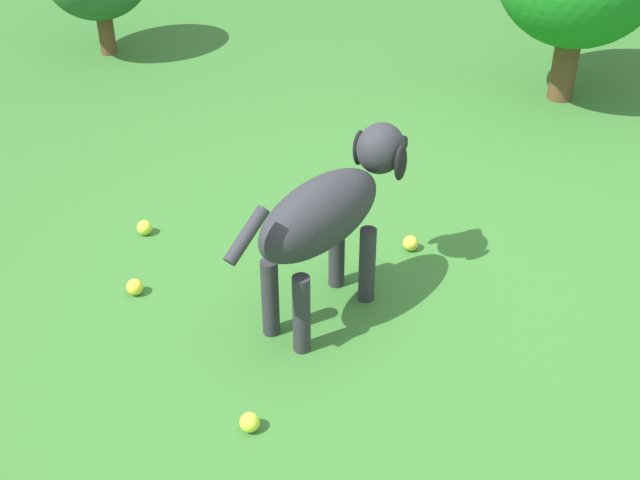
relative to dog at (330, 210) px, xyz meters
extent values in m
plane|color=#38722D|center=(0.17, -0.18, -0.44)|extent=(14.00, 14.00, 0.00)
ellipsoid|color=#2D2D33|center=(-0.05, 0.02, 0.01)|extent=(0.63, 0.40, 0.26)
cylinder|color=#2D2D33|center=(0.15, 0.03, -0.28)|extent=(0.06, 0.06, 0.32)
cylinder|color=#2D2D33|center=(0.10, -0.11, -0.28)|extent=(0.06, 0.06, 0.32)
cylinder|color=#2D2D33|center=(-0.21, 0.15, -0.28)|extent=(0.06, 0.06, 0.32)
cylinder|color=#2D2D33|center=(-0.26, 0.01, -0.28)|extent=(0.06, 0.06, 0.32)
ellipsoid|color=#2D2D33|center=(0.28, -0.09, 0.13)|extent=(0.24, 0.23, 0.19)
ellipsoid|color=black|center=(0.36, -0.12, 0.10)|extent=(0.16, 0.13, 0.08)
sphere|color=black|center=(0.42, -0.14, 0.10)|extent=(0.03, 0.03, 0.03)
ellipsoid|color=black|center=(0.30, 0.00, 0.10)|extent=(0.08, 0.05, 0.14)
ellipsoid|color=black|center=(0.24, -0.18, 0.10)|extent=(0.08, 0.05, 0.14)
cylinder|color=#2D2D33|center=(-0.40, 0.13, 0.11)|extent=(0.20, 0.10, 0.15)
sphere|color=yellow|center=(0.49, -0.18, -0.40)|extent=(0.07, 0.07, 0.07)
sphere|color=yellow|center=(-0.19, 0.74, -0.40)|extent=(0.07, 0.07, 0.07)
sphere|color=#C5E238|center=(-0.68, 0.02, -0.40)|extent=(0.07, 0.07, 0.07)
sphere|color=#CCDF39|center=(0.19, 0.93, -0.40)|extent=(0.07, 0.07, 0.07)
cylinder|color=brown|center=(1.97, 2.27, -0.31)|extent=(0.10, 0.10, 0.26)
cylinder|color=brown|center=(2.30, -0.56, -0.26)|extent=(0.14, 0.14, 0.36)
camera|label=1|loc=(-2.35, -0.86, 1.55)|focal=46.49mm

